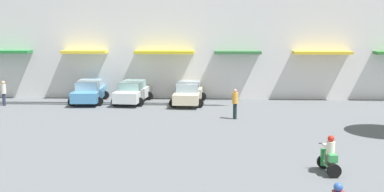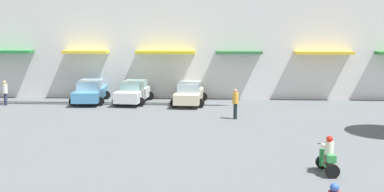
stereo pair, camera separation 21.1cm
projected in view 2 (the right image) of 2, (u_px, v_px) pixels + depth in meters
The scene contains 7 objects.
ground_plane at pixel (117, 167), 19.87m from camera, with size 128.00×128.00×0.00m, color #5A5E62.
parked_car_0 at pixel (90, 91), 34.72m from camera, with size 2.49×4.50×1.52m.
parked_car_1 at pixel (134, 92), 34.55m from camera, with size 2.47×4.44×1.50m.
parked_car_2 at pixel (189, 93), 34.06m from camera, with size 2.37×4.55×1.47m.
scooter_rider_2 at pixel (328, 158), 18.98m from camera, with size 0.65×1.39×1.47m.
pedestrian_0 at pixel (235, 102), 29.07m from camera, with size 0.49×0.49×1.73m.
pedestrian_2 at pixel (5, 91), 33.59m from camera, with size 0.36×0.36×1.64m.
Camera 2 is at (3.90, -6.03, 5.81)m, focal length 47.71 mm.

